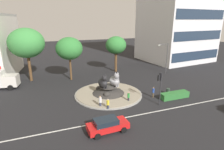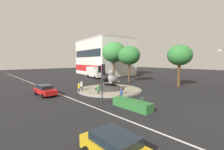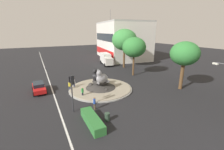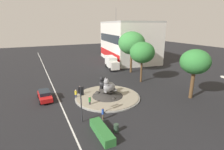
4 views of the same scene
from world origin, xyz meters
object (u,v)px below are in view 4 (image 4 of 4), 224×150
Objects in this scene: second_tree_near_tower at (195,62)px; pedestrian_blue_shirt at (103,113)px; sedan_on_far_lane at (45,95)px; broadleaf_tree_behind_island at (142,53)px; pedestrian_white_shirt at (80,91)px; cat_statue_grey at (109,86)px; cat_statue_black at (104,83)px; delivery_box_truck at (112,62)px; third_tree_left at (132,43)px; pedestrian_green_shirt at (90,101)px; litter_bin at (116,128)px; shophouse_block at (128,41)px; traffic_light_mast at (81,96)px; pedestrian_yellow_shirt at (76,94)px.

pedestrian_blue_shirt is (-0.01, -15.36, -5.03)m from second_tree_near_tower.
second_tree_near_tower is 23.80m from sedan_on_far_lane.
broadleaf_tree_behind_island reaches higher than pedestrian_white_shirt.
broadleaf_tree_behind_island reaches higher than cat_statue_grey.
pedestrian_white_shirt is 0.39× the size of sedan_on_far_lane.
cat_statue_black is 0.32× the size of delivery_box_truck.
third_tree_left is (-17.65, -0.38, 1.28)m from second_tree_near_tower.
sedan_on_far_lane is (1.00, -18.83, -5.32)m from broadleaf_tree_behind_island.
third_tree_left reaches higher than sedan_on_far_lane.
pedestrian_green_shirt is at bearing 45.40° from sedan_on_far_lane.
broadleaf_tree_behind_island is at bearing 136.66° from litter_bin.
shophouse_block is 22.95m from broadleaf_tree_behind_island.
third_tree_left is at bearing -147.10° from cat_statue_grey.
cat_statue_grey is at bearing -116.43° from pedestrian_white_shirt.
broadleaf_tree_behind_island is (-9.67, 15.31, 2.75)m from traffic_light_mast.
sedan_on_far_lane is (-9.35, -21.28, -5.12)m from second_tree_near_tower.
broadleaf_tree_behind_island is at bearing -15.89° from third_tree_left.
pedestrian_blue_shirt is (8.47, 0.50, -0.02)m from pedestrian_white_shirt.
third_tree_left reaches higher than litter_bin.
pedestrian_white_shirt is 5.50m from sedan_on_far_lane.
third_tree_left is at bearing 35.46° from delivery_box_truck.
cat_statue_black is 0.95× the size of cat_statue_grey.
cat_statue_black is 0.52× the size of traffic_light_mast.
cat_statue_grey is 1.48× the size of pedestrian_white_shirt.
cat_statue_black is 0.30× the size of second_tree_near_tower.
third_tree_left reaches higher than cat_statue_grey.
shophouse_block is at bearing 139.48° from delivery_box_truck.
pedestrian_yellow_shirt is 0.99× the size of pedestrian_green_shirt.
pedestrian_blue_shirt reaches higher than pedestrian_yellow_shirt.
second_tree_near_tower is at bearing 13.34° from broadleaf_tree_behind_island.
cat_statue_black is 16.77m from third_tree_left.
litter_bin is at bearing -14.14° from delivery_box_truck.
delivery_box_truck is (-18.27, 9.26, -0.60)m from cat_statue_grey.
third_tree_left is 6.43× the size of pedestrian_yellow_shirt.
cat_statue_black is at bearing -119.44° from second_tree_near_tower.
pedestrian_white_shirt is 0.23× the size of delivery_box_truck.
cat_statue_black is at bearing -95.85° from pedestrian_white_shirt.
shophouse_block is 35.63m from pedestrian_green_shirt.
sedan_on_far_lane is at bearing -113.72° from second_tree_near_tower.
sedan_on_far_lane is at bearing 109.11° from traffic_light_mast.
second_tree_near_tower is at bearing 101.15° from litter_bin.
shophouse_block is at bearing -140.38° from cat_statue_black.
pedestrian_blue_shirt is at bearing 29.90° from sedan_on_far_lane.
traffic_light_mast reaches higher than sedan_on_far_lane.
pedestrian_green_shirt reaches higher than litter_bin.
traffic_light_mast is at bearing -176.16° from pedestrian_white_shirt.
traffic_light_mast reaches higher than pedestrian_white_shirt.
cat_statue_grey is at bearing 148.49° from pedestrian_green_shirt.
shophouse_block reaches higher than traffic_light_mast.
shophouse_block is 14.57× the size of pedestrian_green_shirt.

